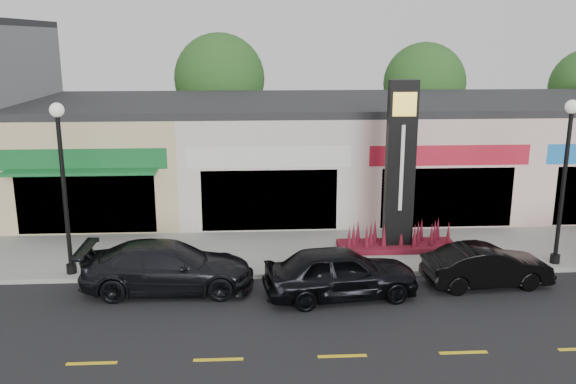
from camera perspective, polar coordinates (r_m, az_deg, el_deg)
name	(u,v)px	position (r m, az deg, el deg)	size (l,w,h in m)	color
ground	(327,304)	(18.04, 3.71, -10.41)	(120.00, 120.00, 0.00)	black
sidewalk	(313,251)	(22.02, 2.36, -5.52)	(52.00, 4.30, 0.15)	gray
curb	(320,274)	(19.92, 2.99, -7.71)	(52.00, 0.20, 0.15)	gray
shop_beige	(113,153)	(28.92, -16.07, 3.49)	(7.00, 10.85, 4.80)	#C8B97F
shop_cream	(266,152)	(28.21, -2.04, 3.78)	(7.00, 10.01, 4.80)	beige
shop_pink_w	(416,150)	(29.21, 11.86, 3.84)	(7.00, 10.01, 4.80)	beige
shop_pink_e	(561,149)	(31.75, 24.18, 3.71)	(7.00, 10.01, 4.80)	beige
tree_rear_west	(219,79)	(35.89, -6.43, 10.49)	(5.20, 5.20, 7.83)	#382619
tree_rear_mid	(424,84)	(37.25, 12.64, 9.85)	(4.80, 4.80, 7.29)	#382619
lamp_west_near	(63,172)	(20.09, -20.34, 1.74)	(0.44, 0.44, 5.47)	black
lamp_east_near	(565,166)	(21.68, 24.53, 2.21)	(0.44, 0.44, 5.47)	black
pylon_sign	(399,192)	(21.72, 10.36, 0.05)	(4.20, 1.30, 6.00)	maroon
car_dark_sedan	(168,267)	(19.01, -11.15, -6.88)	(5.20, 2.11, 1.51)	black
car_black_sedan	(341,272)	(18.25, 4.94, -7.49)	(4.55, 1.83, 1.55)	black
car_black_conv	(487,266)	(19.99, 18.11, -6.60)	(3.91, 1.36, 1.29)	black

